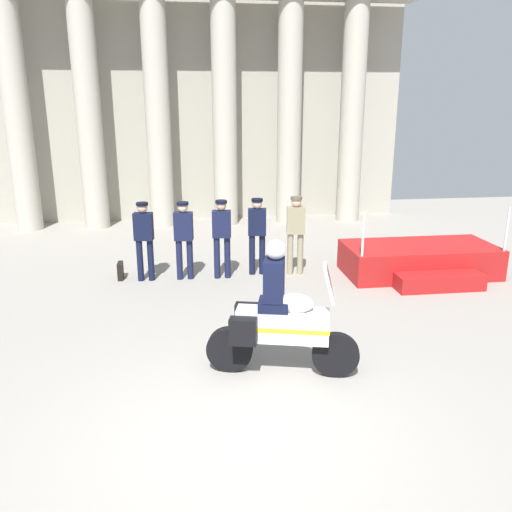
{
  "coord_description": "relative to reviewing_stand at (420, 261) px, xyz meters",
  "views": [
    {
      "loc": [
        -0.53,
        -5.11,
        3.62
      ],
      "look_at": [
        0.62,
        3.51,
        1.07
      ],
      "focal_mm": 37.21,
      "sensor_mm": 36.0,
      "label": 1
    }
  ],
  "objects": [
    {
      "name": "officer_in_row_3",
      "position": [
        -3.46,
        0.54,
        0.67
      ],
      "size": [
        0.41,
        0.27,
        1.65
      ],
      "rotation": [
        0.0,
        0.0,
        3.0
      ],
      "color": "black",
      "rests_on": "ground_plane"
    },
    {
      "name": "briefcase_on_ground",
      "position": [
        -6.36,
        0.58,
        -0.13
      ],
      "size": [
        0.1,
        0.32,
        0.36
      ],
      "primitive_type": "cube",
      "color": "black",
      "rests_on": "ground_plane"
    },
    {
      "name": "officer_in_row_2",
      "position": [
        -4.23,
        0.39,
        0.67
      ],
      "size": [
        0.41,
        0.27,
        1.66
      ],
      "rotation": [
        0.0,
        0.0,
        3.0
      ],
      "color": "#141938",
      "rests_on": "ground_plane"
    },
    {
      "name": "officer_in_row_0",
      "position": [
        -5.82,
        0.43,
        0.66
      ],
      "size": [
        0.41,
        0.27,
        1.65
      ],
      "rotation": [
        0.0,
        0.0,
        3.0
      ],
      "color": "black",
      "rests_on": "ground_plane"
    },
    {
      "name": "ground_plane",
      "position": [
        -4.4,
        -5.2,
        -0.31
      ],
      "size": [
        28.0,
        28.0,
        0.0
      ],
      "primitive_type": "plane",
      "color": "gray"
    },
    {
      "name": "reviewing_stand",
      "position": [
        0.0,
        0.0,
        0.0
      ],
      "size": [
        3.19,
        2.0,
        1.55
      ],
      "color": "#A51919",
      "rests_on": "ground_plane"
    },
    {
      "name": "officer_in_row_4",
      "position": [
        -2.65,
        0.45,
        0.69
      ],
      "size": [
        0.41,
        0.27,
        1.69
      ],
      "rotation": [
        0.0,
        0.0,
        3.0
      ],
      "color": "gray",
      "rests_on": "ground_plane"
    },
    {
      "name": "motorcycle_with_rider",
      "position": [
        -3.78,
        -3.82,
        0.48
      ],
      "size": [
        2.06,
        0.86,
        1.9
      ],
      "rotation": [
        0.0,
        0.0,
        -0.25
      ],
      "color": "black",
      "rests_on": "ground_plane"
    },
    {
      "name": "officer_in_row_1",
      "position": [
        -5.01,
        0.42,
        0.66
      ],
      "size": [
        0.41,
        0.27,
        1.64
      ],
      "rotation": [
        0.0,
        0.0,
        3.0
      ],
      "color": "#141938",
      "rests_on": "ground_plane"
    },
    {
      "name": "colonnade_backdrop",
      "position": [
        -4.7,
        6.1,
        3.4
      ],
      "size": [
        13.04,
        1.56,
        6.92
      ],
      "color": "#A49F91",
      "rests_on": "ground_plane"
    }
  ]
}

